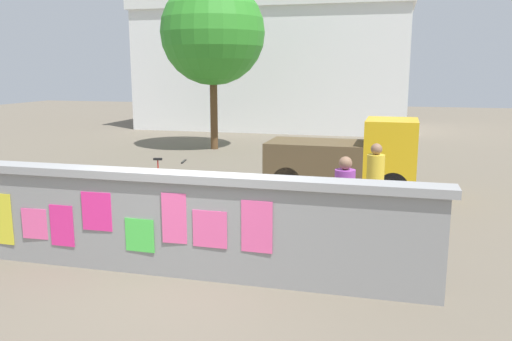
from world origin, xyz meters
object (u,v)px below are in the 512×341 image
auto_rickshaw_truck (349,157)px  tree_roadside (213,33)px  person_bystander (375,176)px  motorcycle (222,208)px  person_walking (344,194)px  bicycle_near (73,216)px  bicycle_far (165,182)px

auto_rickshaw_truck → tree_roadside: tree_roadside is taller
auto_rickshaw_truck → person_bystander: (0.72, -2.63, 0.09)m
motorcycle → person_walking: bearing=-12.1°
motorcycle → tree_roadside: size_ratio=0.30×
bicycle_near → bicycle_far: bearing=82.3°
person_bystander → auto_rickshaw_truck: bearing=105.2°
tree_roadside → bicycle_near: bearing=-84.9°
auto_rickshaw_truck → person_bystander: 2.73m
person_walking → bicycle_near: bearing=-175.2°
person_bystander → tree_roadside: (-6.30, 8.65, 3.36)m
tree_roadside → person_walking: bearing=-60.5°
motorcycle → bicycle_near: size_ratio=1.09×
person_walking → person_bystander: same height
auto_rickshaw_truck → person_walking: auto_rickshaw_truck is taller
person_walking → person_bystander: bearing=75.2°
bicycle_near → tree_roadside: tree_roadside is taller
auto_rickshaw_truck → bicycle_near: 6.64m
person_bystander → tree_roadside: bearing=126.1°
bicycle_near → bicycle_far: size_ratio=1.01×
auto_rickshaw_truck → bicycle_far: size_ratio=2.14×
auto_rickshaw_truck → tree_roadside: bearing=132.9°
auto_rickshaw_truck → motorcycle: bearing=-118.0°
motorcycle → bicycle_far: bearing=134.2°
motorcycle → person_bystander: 3.05m
person_walking → motorcycle: bearing=167.9°
person_walking → tree_roadside: tree_roadside is taller
bicycle_near → person_bystander: bearing=21.5°
person_walking → person_bystander: 1.75m
auto_rickshaw_truck → motorcycle: size_ratio=1.94×
bicycle_far → bicycle_near: bearing=-97.7°
bicycle_near → tree_roadside: size_ratio=0.27×
bicycle_far → auto_rickshaw_truck: bearing=21.0°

